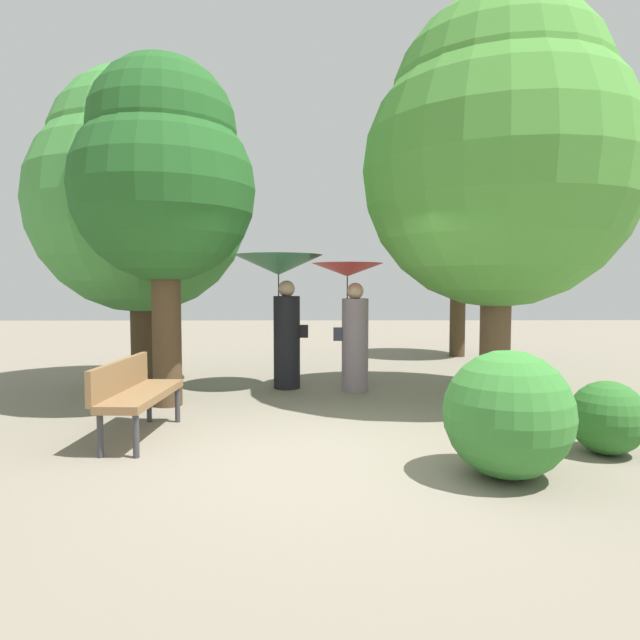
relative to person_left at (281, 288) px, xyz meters
name	(u,v)px	position (x,y,z in m)	size (l,w,h in m)	color
ground_plane	(324,453)	(0.61, -3.36, -1.58)	(40.00, 40.00, 0.00)	gray
person_left	(281,288)	(0.00, 0.00, 0.00)	(1.38, 1.38, 2.10)	black
person_right	(351,307)	(1.08, -0.25, -0.29)	(1.08, 1.08, 1.96)	gray
park_bench	(135,390)	(-1.39, -2.79, -1.07)	(0.55, 1.52, 0.83)	#38383D
tree_near_left	(140,189)	(-2.25, 0.25, 1.57)	(3.41, 3.41, 5.04)	#42301E
tree_near_right	(499,152)	(3.10, -0.83, 1.91)	(3.81, 3.81, 5.60)	brown
tree_mid_left	(164,173)	(-1.47, -1.22, 1.53)	(2.42, 2.42, 4.62)	#4C3823
tree_mid_right	(459,233)	(3.79, 3.82, 1.24)	(2.34, 2.34, 4.24)	#42301E
bush_path_left	(607,418)	(3.34, -3.40, -1.22)	(0.71, 0.71, 0.71)	#2D6B28
bush_path_right	(483,403)	(2.48, -2.29, -1.32)	(0.51, 0.51, 0.51)	#235B23
bush_behind_bench	(508,414)	(2.15, -4.02, -1.04)	(1.08, 1.08, 1.08)	#387F33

